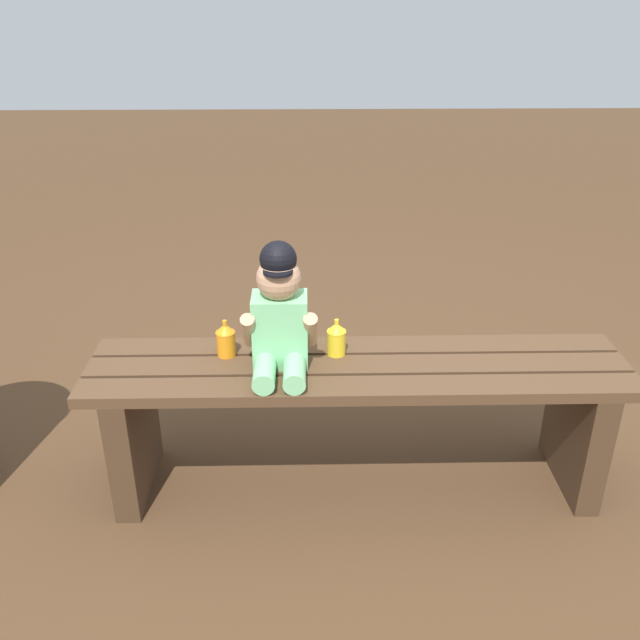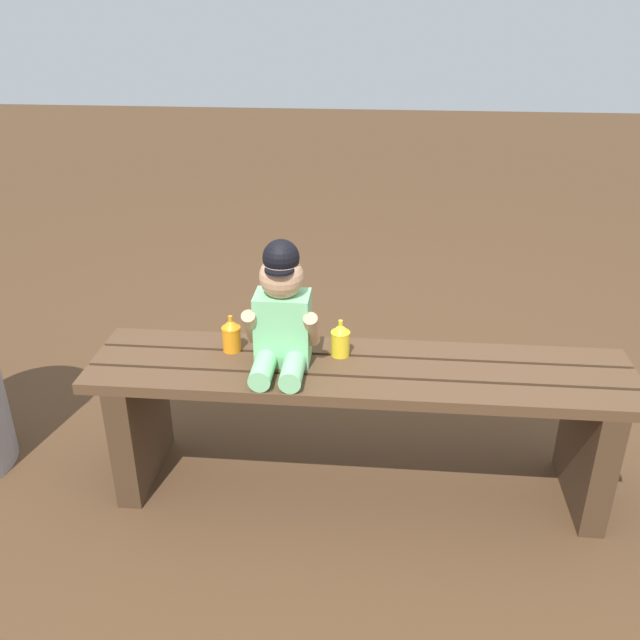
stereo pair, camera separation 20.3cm
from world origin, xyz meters
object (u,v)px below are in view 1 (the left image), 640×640
(park_bench, at_px, (357,403))
(sippy_cup_right, at_px, (336,338))
(child_figure, at_px, (279,314))
(sippy_cup_left, at_px, (226,339))

(park_bench, distance_m, sippy_cup_right, 0.23)
(sippy_cup_right, bearing_deg, child_figure, -158.67)
(park_bench, xyz_separation_m, sippy_cup_right, (-0.07, 0.07, 0.21))
(park_bench, distance_m, sippy_cup_left, 0.47)
(child_figure, height_order, sippy_cup_left, child_figure)
(child_figure, height_order, sippy_cup_right, child_figure)
(child_figure, bearing_deg, sippy_cup_left, 158.67)
(sippy_cup_left, bearing_deg, park_bench, -8.95)
(park_bench, distance_m, child_figure, 0.41)
(park_bench, height_order, sippy_cup_left, sippy_cup_left)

